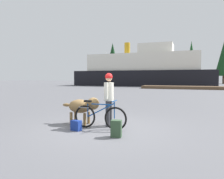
# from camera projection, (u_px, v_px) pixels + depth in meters

# --- Properties ---
(ground_plane) EXTENTS (160.00, 160.00, 0.00)m
(ground_plane) POSITION_uv_depth(u_px,v_px,m) (103.00, 128.00, 6.70)
(ground_plane) COLOR slate
(bicycle) EXTENTS (1.77, 0.44, 0.92)m
(bicycle) POSITION_uv_depth(u_px,v_px,m) (99.00, 117.00, 6.60)
(bicycle) COLOR black
(bicycle) RESTS_ON ground_plane
(person_cyclist) EXTENTS (0.32, 0.53, 1.77)m
(person_cyclist) POSITION_uv_depth(u_px,v_px,m) (109.00, 94.00, 6.93)
(person_cyclist) COLOR #333338
(person_cyclist) RESTS_ON ground_plane
(dog) EXTENTS (1.41, 0.56, 0.94)m
(dog) POSITION_uv_depth(u_px,v_px,m) (83.00, 106.00, 7.26)
(dog) COLOR olive
(dog) RESTS_ON ground_plane
(backpack) EXTENTS (0.30, 0.23, 0.47)m
(backpack) POSITION_uv_depth(u_px,v_px,m) (116.00, 129.00, 5.70)
(backpack) COLOR #334C33
(backpack) RESTS_ON ground_plane
(handbag_pannier) EXTENTS (0.35, 0.25, 0.31)m
(handbag_pannier) POSITION_uv_depth(u_px,v_px,m) (76.00, 125.00, 6.41)
(handbag_pannier) COLOR navy
(handbag_pannier) RESTS_ON ground_plane
(dock_pier) EXTENTS (17.06, 2.71, 0.40)m
(dock_pier) POSITION_uv_depth(u_px,v_px,m) (205.00, 88.00, 28.68)
(dock_pier) COLOR brown
(dock_pier) RESTS_ON ground_plane
(ferry_boat) EXTENTS (25.86, 7.83, 8.48)m
(ferry_boat) POSITION_uv_depth(u_px,v_px,m) (143.00, 70.00, 40.74)
(ferry_boat) COLOR black
(ferry_boat) RESTS_ON ground_plane
(sailboat_moored) EXTENTS (6.01, 1.68, 7.31)m
(sailboat_moored) POSITION_uv_depth(u_px,v_px,m) (106.00, 82.00, 46.72)
(sailboat_moored) COLOR navy
(sailboat_moored) RESTS_ON ground_plane
(pine_tree_far_left) EXTENTS (4.08, 4.08, 11.96)m
(pine_tree_far_left) POSITION_uv_depth(u_px,v_px,m) (113.00, 58.00, 63.28)
(pine_tree_far_left) COLOR #4C331E
(pine_tree_far_left) RESTS_ON ground_plane
(pine_tree_center) EXTENTS (2.88, 2.88, 11.36)m
(pine_tree_center) POSITION_uv_depth(u_px,v_px,m) (191.00, 58.00, 56.65)
(pine_tree_center) COLOR #4C331E
(pine_tree_center) RESTS_ON ground_plane
(pine_tree_far_right) EXTENTS (4.12, 4.12, 11.00)m
(pine_tree_far_right) POSITION_uv_depth(u_px,v_px,m) (224.00, 58.00, 52.77)
(pine_tree_far_right) COLOR #4C331E
(pine_tree_far_right) RESTS_ON ground_plane
(pine_tree_mid_back) EXTENTS (3.88, 3.88, 12.40)m
(pine_tree_mid_back) POSITION_uv_depth(u_px,v_px,m) (155.00, 57.00, 64.49)
(pine_tree_mid_back) COLOR #4C331E
(pine_tree_mid_back) RESTS_ON ground_plane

